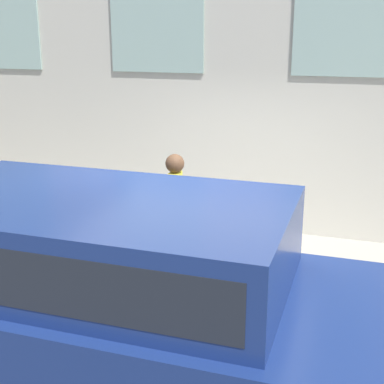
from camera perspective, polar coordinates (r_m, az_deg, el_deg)
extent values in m
plane|color=#514F4C|center=(6.30, 0.73, -11.72)|extent=(80.00, 80.00, 0.00)
cube|color=#A8A093|center=(7.22, 3.38, -7.24)|extent=(2.21, 60.00, 0.14)
cube|color=#9EBCB2|center=(7.50, 16.57, 18.26)|extent=(0.03, 1.43, 1.71)
cube|color=#9EBCB2|center=(8.07, -3.85, 18.71)|extent=(0.03, 1.43, 1.71)
cylinder|color=gray|center=(6.54, 1.84, -9.00)|extent=(0.31, 0.31, 0.04)
cylinder|color=gray|center=(6.43, 1.87, -6.78)|extent=(0.23, 0.23, 0.59)
sphere|color=slate|center=(6.31, 1.89, -4.30)|extent=(0.24, 0.24, 0.24)
cylinder|color=black|center=(6.29, 1.90, -3.69)|extent=(0.08, 0.08, 0.10)
cylinder|color=gray|center=(6.36, 3.30, -6.36)|extent=(0.09, 0.10, 0.09)
cylinder|color=gray|center=(6.44, 0.47, -6.02)|extent=(0.09, 0.10, 0.09)
cylinder|color=#726651|center=(6.71, -1.98, -5.27)|extent=(0.10, 0.10, 0.69)
cylinder|color=#726651|center=(6.83, -1.56, -4.84)|extent=(0.10, 0.10, 0.69)
cube|color=yellow|center=(6.57, -1.81, -0.13)|extent=(0.19, 0.13, 0.52)
cylinder|color=yellow|center=(6.45, -2.22, -0.34)|extent=(0.08, 0.08, 0.49)
cylinder|color=yellow|center=(6.69, -1.42, 0.30)|extent=(0.08, 0.08, 0.49)
sphere|color=brown|center=(6.47, -1.84, 3.06)|extent=(0.23, 0.23, 0.23)
cylinder|color=black|center=(6.55, -19.41, -7.87)|extent=(0.24, 0.76, 0.76)
cylinder|color=black|center=(5.37, 9.75, -12.69)|extent=(0.24, 0.76, 0.76)
cube|color=navy|center=(4.92, -10.95, -11.67)|extent=(2.05, 5.17, 0.60)
cube|color=navy|center=(4.59, -9.98, -4.79)|extent=(1.81, 3.20, 0.70)
cube|color=#1E232D|center=(4.59, -9.98, -4.79)|extent=(1.82, 2.95, 0.45)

